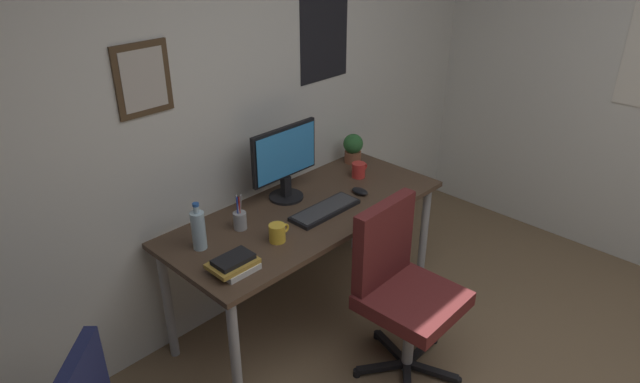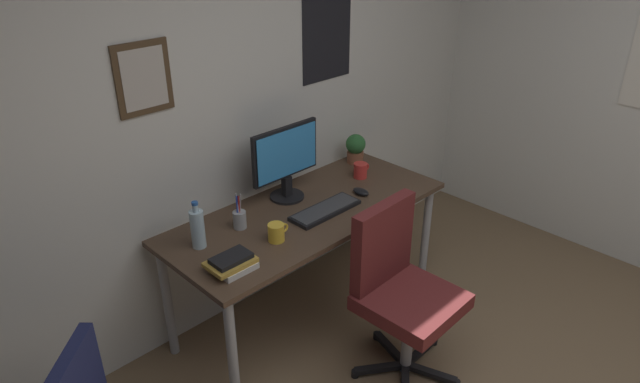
% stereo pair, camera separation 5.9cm
% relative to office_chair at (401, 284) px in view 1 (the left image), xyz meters
% --- Properties ---
extents(wall_back, '(4.40, 0.10, 2.60)m').
position_rel_office_chair_xyz_m(wall_back, '(-0.17, 1.06, 0.77)').
color(wall_back, silver).
rests_on(wall_back, ground_plane).
extents(desk, '(1.66, 0.70, 0.73)m').
position_rel_office_chair_xyz_m(desk, '(-0.04, 0.63, 0.13)').
color(desk, '#4C3828').
rests_on(desk, ground_plane).
extents(office_chair, '(0.55, 0.57, 0.95)m').
position_rel_office_chair_xyz_m(office_chair, '(0.00, 0.00, 0.00)').
color(office_chair, '#591E1E').
rests_on(office_chair, ground_plane).
extents(monitor, '(0.46, 0.20, 0.43)m').
position_rel_office_chair_xyz_m(monitor, '(-0.03, 0.83, 0.45)').
color(monitor, black).
rests_on(monitor, desk).
extents(keyboard, '(0.43, 0.15, 0.03)m').
position_rel_office_chair_xyz_m(keyboard, '(0.01, 0.54, 0.22)').
color(keyboard, black).
rests_on(keyboard, desk).
extents(computer_mouse, '(0.06, 0.11, 0.04)m').
position_rel_office_chair_xyz_m(computer_mouse, '(0.31, 0.55, 0.22)').
color(computer_mouse, black).
rests_on(computer_mouse, desk).
extents(water_bottle, '(0.07, 0.07, 0.25)m').
position_rel_office_chair_xyz_m(water_bottle, '(-0.69, 0.74, 0.31)').
color(water_bottle, silver).
rests_on(water_bottle, desk).
extents(coffee_mug_near, '(0.12, 0.08, 0.09)m').
position_rel_office_chair_xyz_m(coffee_mug_near, '(0.48, 0.71, 0.25)').
color(coffee_mug_near, red).
rests_on(coffee_mug_near, desk).
extents(coffee_mug_far, '(0.12, 0.08, 0.09)m').
position_rel_office_chair_xyz_m(coffee_mug_far, '(-0.38, 0.51, 0.25)').
color(coffee_mug_far, yellow).
rests_on(coffee_mug_far, desk).
extents(potted_plant, '(0.13, 0.13, 0.20)m').
position_rel_office_chair_xyz_m(potted_plant, '(0.63, 0.88, 0.31)').
color(potted_plant, brown).
rests_on(potted_plant, desk).
extents(pen_cup, '(0.07, 0.07, 0.20)m').
position_rel_office_chair_xyz_m(pen_cup, '(-0.43, 0.74, 0.26)').
color(pen_cup, '#9EA0A5').
rests_on(pen_cup, desk).
extents(book_stack_left, '(0.22, 0.16, 0.07)m').
position_rel_office_chair_xyz_m(book_stack_left, '(-0.69, 0.46, 0.24)').
color(book_stack_left, silver).
rests_on(book_stack_left, desk).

